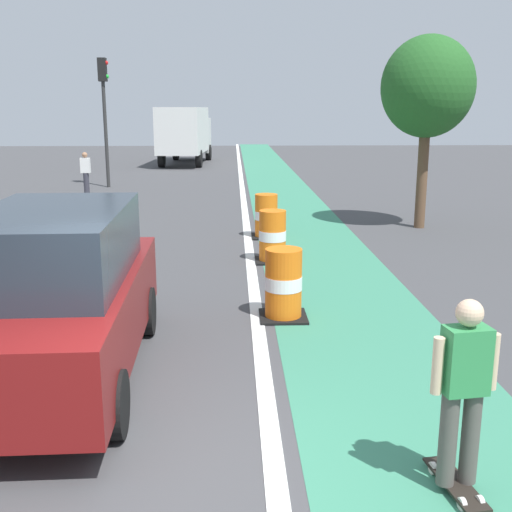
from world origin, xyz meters
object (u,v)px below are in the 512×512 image
at_px(skateboarder_on_lane, 463,391).
at_px(delivery_truck_down_block, 185,132).
at_px(traffic_barrel_back, 266,217).
at_px(traffic_barrel_mid, 273,237).
at_px(street_tree_sidewalk, 428,88).
at_px(traffic_barrel_front, 283,285).
at_px(pedestrian_crossing, 86,173).
at_px(traffic_light_corner, 104,100).
at_px(parked_suv_nearest, 57,295).

bearing_deg(skateboarder_on_lane, delivery_truck_down_block, 98.23).
distance_m(skateboarder_on_lane, traffic_barrel_back, 10.67).
distance_m(traffic_barrel_mid, street_tree_sidewalk, 6.44).
distance_m(traffic_barrel_front, pedestrian_crossing, 15.21).
height_order(skateboarder_on_lane, traffic_light_corner, traffic_light_corner).
height_order(delivery_truck_down_block, traffic_light_corner, traffic_light_corner).
relative_size(traffic_barrel_back, street_tree_sidewalk, 0.22).
xyz_separation_m(traffic_barrel_front, traffic_barrel_mid, (0.06, 3.62, 0.00)).
relative_size(traffic_light_corner, pedestrian_crossing, 3.17).
relative_size(traffic_barrel_back, pedestrian_crossing, 0.68).
xyz_separation_m(traffic_barrel_mid, delivery_truck_down_block, (-3.58, 23.90, 1.31)).
height_order(parked_suv_nearest, street_tree_sidewalk, street_tree_sidewalk).
xyz_separation_m(traffic_barrel_back, pedestrian_crossing, (-6.22, 7.77, 0.33)).
relative_size(skateboarder_on_lane, delivery_truck_down_block, 0.22).
height_order(delivery_truck_down_block, pedestrian_crossing, delivery_truck_down_block).
xyz_separation_m(traffic_barrel_mid, pedestrian_crossing, (-6.22, 10.28, 0.33)).
xyz_separation_m(parked_suv_nearest, pedestrian_crossing, (-3.35, 15.98, -0.17)).
bearing_deg(traffic_barrel_front, traffic_light_corner, 109.53).
bearing_deg(traffic_barrel_front, parked_suv_nearest, -143.58).
distance_m(parked_suv_nearest, traffic_barrel_front, 3.54).
relative_size(traffic_barrel_back, traffic_light_corner, 0.21).
bearing_deg(traffic_barrel_back, skateboarder_on_lane, -84.36).
relative_size(parked_suv_nearest, delivery_truck_down_block, 0.60).
bearing_deg(traffic_barrel_front, skateboarder_on_lane, -76.16).
height_order(skateboarder_on_lane, pedestrian_crossing, skateboarder_on_lane).
bearing_deg(parked_suv_nearest, traffic_barrel_back, 70.71).
distance_m(traffic_barrel_mid, traffic_barrel_back, 2.51).
xyz_separation_m(traffic_light_corner, pedestrian_crossing, (-0.27, -2.72, -2.64)).
relative_size(delivery_truck_down_block, pedestrian_crossing, 4.80).
relative_size(traffic_barrel_front, traffic_light_corner, 0.21).
xyz_separation_m(traffic_barrel_front, pedestrian_crossing, (-6.16, 13.90, 0.33)).
distance_m(delivery_truck_down_block, traffic_light_corner, 11.28).
distance_m(delivery_truck_down_block, street_tree_sidewalk, 21.73).
relative_size(traffic_barrel_mid, traffic_barrel_back, 1.00).
distance_m(traffic_light_corner, street_tree_sidewalk, 13.79).
bearing_deg(traffic_barrel_front, pedestrian_crossing, 113.92).
height_order(parked_suv_nearest, traffic_barrel_mid, parked_suv_nearest).
xyz_separation_m(parked_suv_nearest, delivery_truck_down_block, (-0.70, 29.60, 0.81)).
height_order(traffic_barrel_front, traffic_light_corner, traffic_light_corner).
height_order(pedestrian_crossing, street_tree_sidewalk, street_tree_sidewalk).
xyz_separation_m(traffic_barrel_front, delivery_truck_down_block, (-3.52, 27.52, 1.31)).
distance_m(traffic_barrel_front, street_tree_sidewalk, 9.05).
relative_size(skateboarder_on_lane, street_tree_sidewalk, 0.34).
bearing_deg(street_tree_sidewalk, pedestrian_crossing, 147.82).
distance_m(traffic_barrel_front, traffic_barrel_mid, 3.62).
distance_m(skateboarder_on_lane, traffic_barrel_mid, 8.18).
distance_m(traffic_barrel_back, pedestrian_crossing, 9.96).
bearing_deg(traffic_barrel_back, traffic_barrel_mid, -89.98).
distance_m(skateboarder_on_lane, pedestrian_crossing, 19.77).
relative_size(skateboarder_on_lane, traffic_barrel_front, 1.55).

